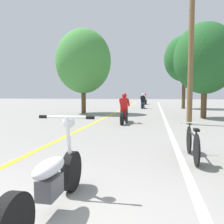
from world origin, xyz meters
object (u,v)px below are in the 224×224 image
object	(u,v)px
roadside_tree_right_far	(184,59)
utility_pole	(191,42)
motorcycle_rider_lead	(124,112)
motorcycle_rider_mid	(143,103)
bicycle_parked	(192,143)
roadside_tree_right_near	(205,59)
motorcycle_foreground	(51,180)
motorcycle_rider_far	(145,100)
roadside_tree_left	(83,61)

from	to	relation	value
roadside_tree_right_far	utility_pole	bearing A→B (deg)	-95.31
motorcycle_rider_lead	motorcycle_rider_mid	size ratio (longest dim) A/B	1.04
motorcycle_rider_mid	bicycle_parked	size ratio (longest dim) A/B	1.18
roadside_tree_right_near	motorcycle_foreground	bearing A→B (deg)	-108.62
roadside_tree_right_far	motorcycle_rider_far	bearing A→B (deg)	115.35
motorcycle_rider_mid	bicycle_parked	world-z (taller)	motorcycle_rider_mid
roadside_tree_right_near	roadside_tree_right_far	distance (m)	8.90
bicycle_parked	motorcycle_rider_mid	bearing A→B (deg)	96.22
roadside_tree_right_far	motorcycle_rider_lead	distance (m)	13.22
motorcycle_foreground	motorcycle_rider_lead	distance (m)	8.72
utility_pole	bicycle_parked	distance (m)	6.92
motorcycle_foreground	motorcycle_rider_mid	xyz separation A→B (m)	(0.08, 20.32, 0.15)
utility_pole	roadside_tree_right_near	world-z (taller)	utility_pole
roadside_tree_right_near	motorcycle_rider_lead	xyz separation A→B (m)	(-4.21, -3.06, -2.85)
motorcycle_rider_far	bicycle_parked	distance (m)	26.06
roadside_tree_left	motorcycle_rider_mid	bearing A→B (deg)	58.87
motorcycle_rider_mid	motorcycle_foreground	bearing A→B (deg)	-90.22
bicycle_parked	motorcycle_foreground	bearing A→B (deg)	-126.22
utility_pole	motorcycle_rider_mid	distance (m)	12.33
roadside_tree_right_near	motorcycle_rider_mid	size ratio (longest dim) A/B	2.75
roadside_tree_right_near	motorcycle_rider_lead	distance (m)	5.94
roadside_tree_right_near	motorcycle_foreground	world-z (taller)	roadside_tree_right_near
utility_pole	motorcycle_rider_far	size ratio (longest dim) A/B	3.47
roadside_tree_right_near	bicycle_parked	world-z (taller)	roadside_tree_right_near
motorcycle_rider_lead	utility_pole	bearing A→B (deg)	-0.05
bicycle_parked	motorcycle_rider_lead	bearing A→B (deg)	110.52
motorcycle_rider_lead	bicycle_parked	xyz separation A→B (m)	(2.24, -5.99, -0.19)
utility_pole	roadside_tree_right_far	size ratio (longest dim) A/B	1.07
roadside_tree_left	motorcycle_foreground	xyz separation A→B (m)	(3.83, -13.85, -3.30)
roadside_tree_right_near	motorcycle_rider_mid	world-z (taller)	roadside_tree_right_near
roadside_tree_right_far	bicycle_parked	distance (m)	18.47
motorcycle_foreground	motorcycle_rider_mid	size ratio (longest dim) A/B	1.04
motorcycle_foreground	bicycle_parked	world-z (taller)	motorcycle_foreground
roadside_tree_right_near	roadside_tree_right_far	size ratio (longest dim) A/B	0.80
roadside_tree_right_near	bicycle_parked	size ratio (longest dim) A/B	3.23
utility_pole	roadside_tree_left	bearing A→B (deg)	142.07
utility_pole	motorcycle_rider_mid	size ratio (longest dim) A/B	3.69
utility_pole	motorcycle_foreground	size ratio (longest dim) A/B	3.55
roadside_tree_right_far	motorcycle_rider_far	world-z (taller)	roadside_tree_right_far
motorcycle_rider_lead	motorcycle_rider_mid	bearing A→B (deg)	88.40
motorcycle_foreground	bicycle_parked	size ratio (longest dim) A/B	1.22
roadside_tree_left	roadside_tree_right_near	bearing A→B (deg)	-14.89
motorcycle_foreground	motorcycle_rider_far	size ratio (longest dim) A/B	0.98
roadside_tree_right_near	bicycle_parked	bearing A→B (deg)	-102.29
motorcycle_foreground	motorcycle_rider_lead	size ratio (longest dim) A/B	1.00
utility_pole	bicycle_parked	xyz separation A→B (m)	(-0.76, -5.99, -3.38)
utility_pole	bicycle_parked	size ratio (longest dim) A/B	4.34
roadside_tree_right_near	roadside_tree_right_far	world-z (taller)	roadside_tree_right_far
utility_pole	motorcycle_rider_mid	bearing A→B (deg)	103.00
motorcycle_rider_far	bicycle_parked	xyz separation A→B (m)	(1.98, -25.99, -0.20)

